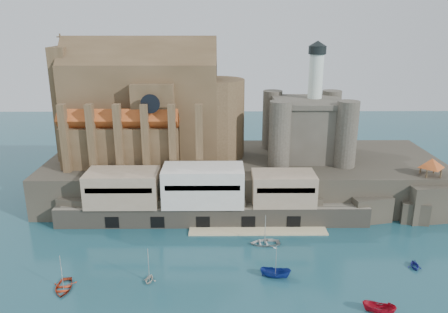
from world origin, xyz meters
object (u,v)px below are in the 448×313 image
(boat_2, at_px, (275,277))
(castle_keep, at_px, (307,125))
(pavilion, at_px, (432,164))
(boat_0, at_px, (64,289))
(church, at_px, (150,110))

(boat_2, bearing_deg, castle_keep, -5.43)
(pavilion, bearing_deg, castle_keep, 149.82)
(pavilion, xyz_separation_m, boat_2, (-38.33, -25.68, -12.73))
(castle_keep, relative_size, boat_0, 5.06)
(castle_keep, relative_size, pavilion, 4.58)
(pavilion, relative_size, boat_0, 1.11)
(castle_keep, bearing_deg, boat_0, -138.15)
(church, height_order, boat_2, church)
(pavilion, relative_size, boat_2, 1.16)
(castle_keep, height_order, pavilion, castle_keep)
(castle_keep, height_order, boat_0, castle_keep)
(boat_0, bearing_deg, boat_2, -2.12)
(church, distance_m, pavilion, 68.65)
(pavilion, distance_m, boat_2, 47.86)
(pavilion, bearing_deg, church, 166.52)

